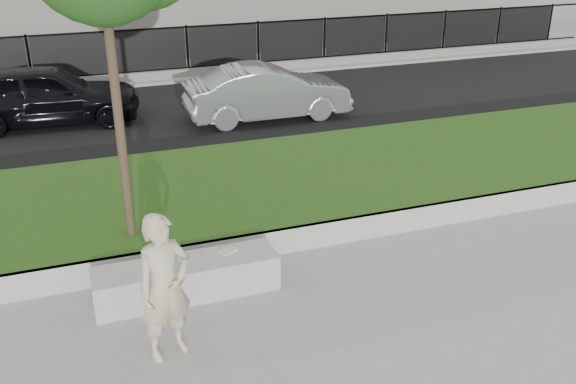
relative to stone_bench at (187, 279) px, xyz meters
name	(u,v)px	position (x,y,z in m)	size (l,w,h in m)	color
ground	(257,298)	(0.85, -0.40, -0.25)	(90.00, 90.00, 0.00)	gray
grass_bank	(205,197)	(0.85, 2.60, -0.05)	(34.00, 4.00, 0.40)	black
grass_kerb	(236,249)	(0.85, 0.64, -0.05)	(34.00, 0.08, 0.40)	#AAA79F
street	(155,117)	(0.85, 8.10, -0.23)	(34.00, 7.00, 0.04)	black
far_pavement	(131,75)	(0.85, 12.60, -0.19)	(34.00, 3.00, 0.12)	gray
iron_fence	(134,66)	(0.85, 11.60, 0.29)	(32.00, 0.30, 1.50)	slate
stone_bench	(187,279)	(0.00, 0.00, 0.00)	(2.43, 0.61, 0.50)	#AAA79F
man	(165,288)	(-0.44, -1.14, 0.64)	(0.65, 0.43, 1.78)	beige
book	(228,251)	(0.60, 0.09, 0.26)	(0.23, 0.16, 0.03)	beige
car_dark	(46,95)	(-1.60, 8.31, 0.51)	(1.70, 4.24, 1.44)	black
car_silver	(267,92)	(3.43, 7.01, 0.44)	(1.38, 3.95, 1.30)	gray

